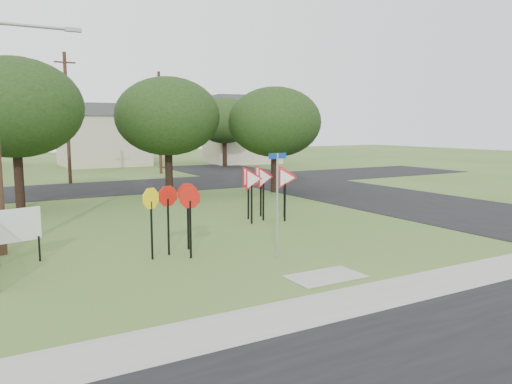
% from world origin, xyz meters
% --- Properties ---
extents(ground, '(140.00, 140.00, 0.00)m').
position_xyz_m(ground, '(0.00, 0.00, 0.00)').
color(ground, '#3B5D22').
extents(sidewalk, '(30.00, 1.60, 0.02)m').
position_xyz_m(sidewalk, '(0.00, -4.20, 0.01)').
color(sidewalk, gray).
rests_on(sidewalk, ground).
extents(planting_strip, '(30.00, 0.80, 0.02)m').
position_xyz_m(planting_strip, '(0.00, -5.40, 0.01)').
color(planting_strip, '#3B5D22').
rests_on(planting_strip, ground).
extents(street_right, '(8.00, 50.00, 0.02)m').
position_xyz_m(street_right, '(12.00, 10.00, 0.01)').
color(street_right, black).
rests_on(street_right, ground).
extents(street_far, '(60.00, 8.00, 0.02)m').
position_xyz_m(street_far, '(0.00, 20.00, 0.01)').
color(street_far, black).
rests_on(street_far, ground).
extents(curb_pad, '(2.00, 1.20, 0.02)m').
position_xyz_m(curb_pad, '(0.00, -2.40, 0.01)').
color(curb_pad, gray).
rests_on(curb_pad, ground).
extents(street_name_sign, '(0.66, 0.11, 3.19)m').
position_xyz_m(street_name_sign, '(-0.09, -0.11, 1.82)').
color(street_name_sign, '#999CA1').
rests_on(street_name_sign, ground).
extents(stop_sign_cluster, '(2.01, 1.36, 2.19)m').
position_xyz_m(stop_sign_cluster, '(-2.66, 1.71, 1.64)').
color(stop_sign_cluster, black).
rests_on(stop_sign_cluster, ground).
extents(yield_sign_cluster, '(3.02, 1.90, 2.36)m').
position_xyz_m(yield_sign_cluster, '(2.86, 5.47, 1.74)').
color(yield_sign_cluster, black).
rests_on(yield_sign_cluster, ground).
extents(info_board, '(1.28, 0.32, 1.63)m').
position_xyz_m(info_board, '(-6.93, 3.08, 1.08)').
color(info_board, black).
rests_on(info_board, ground).
extents(far_pole_a, '(1.40, 0.24, 9.00)m').
position_xyz_m(far_pole_a, '(-2.00, 24.00, 4.60)').
color(far_pole_a, '#402A1D').
rests_on(far_pole_a, ground).
extents(far_pole_b, '(1.40, 0.24, 8.50)m').
position_xyz_m(far_pole_b, '(6.00, 28.00, 4.35)').
color(far_pole_b, '#402A1D').
rests_on(far_pole_b, ground).
extents(house_mid, '(8.40, 8.40, 6.20)m').
position_xyz_m(house_mid, '(4.00, 40.00, 3.15)').
color(house_mid, beige).
rests_on(house_mid, ground).
extents(house_right, '(8.30, 8.30, 7.20)m').
position_xyz_m(house_right, '(18.00, 36.00, 3.65)').
color(house_right, beige).
rests_on(house_right, ground).
extents(tree_near_left, '(6.40, 6.40, 7.27)m').
position_xyz_m(tree_near_left, '(-6.00, 14.00, 4.86)').
color(tree_near_left, black).
rests_on(tree_near_left, ground).
extents(tree_near_mid, '(6.00, 6.00, 6.80)m').
position_xyz_m(tree_near_mid, '(2.00, 15.00, 4.54)').
color(tree_near_mid, black).
rests_on(tree_near_mid, ground).
extents(tree_near_right, '(5.60, 5.60, 6.33)m').
position_xyz_m(tree_near_right, '(8.00, 13.00, 4.22)').
color(tree_near_right, black).
rests_on(tree_near_right, ground).
extents(tree_far_right, '(6.00, 6.00, 6.80)m').
position_xyz_m(tree_far_right, '(14.00, 32.00, 4.54)').
color(tree_far_right, black).
rests_on(tree_far_right, ground).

